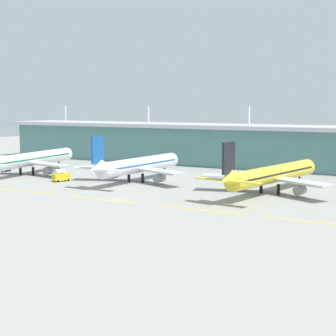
% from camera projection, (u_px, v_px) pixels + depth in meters
% --- Properties ---
extents(ground_plane, '(600.00, 600.00, 0.00)m').
position_uv_depth(ground_plane, '(117.00, 199.00, 180.99)').
color(ground_plane, gray).
extents(terminal_building, '(288.00, 34.00, 29.12)m').
position_uv_depth(terminal_building, '(253.00, 146.00, 273.85)').
color(terminal_building, slate).
rests_on(terminal_building, ground).
extents(airliner_nearest, '(48.08, 69.84, 18.90)m').
position_uv_depth(airliner_nearest, '(28.00, 160.00, 244.45)').
color(airliner_nearest, silver).
rests_on(airliner_nearest, ground).
extents(airliner_near_middle, '(48.80, 59.57, 18.90)m').
position_uv_depth(airliner_near_middle, '(138.00, 165.00, 221.56)').
color(airliner_near_middle, white).
rests_on(airliner_near_middle, ground).
extents(airliner_far_middle, '(48.56, 66.27, 18.90)m').
position_uv_depth(airliner_far_middle, '(272.00, 175.00, 192.19)').
color(airliner_far_middle, yellow).
rests_on(airliner_far_middle, ground).
extents(taxiway_stripe_mid_west, '(28.00, 0.70, 0.04)m').
position_uv_depth(taxiway_stripe_mid_west, '(25.00, 191.00, 197.60)').
color(taxiway_stripe_mid_west, yellow).
rests_on(taxiway_stripe_mid_west, ground).
extents(taxiway_stripe_centre, '(28.00, 0.70, 0.04)m').
position_uv_depth(taxiway_stripe_centre, '(104.00, 200.00, 180.17)').
color(taxiway_stripe_centre, yellow).
rests_on(taxiway_stripe_centre, ground).
extents(taxiway_stripe_mid_east, '(28.00, 0.70, 0.04)m').
position_uv_depth(taxiway_stripe_mid_east, '(199.00, 210.00, 162.74)').
color(taxiway_stripe_mid_east, yellow).
rests_on(taxiway_stripe_mid_east, ground).
extents(taxiway_stripe_east, '(28.00, 0.70, 0.04)m').
position_uv_depth(taxiway_stripe_east, '(318.00, 223.00, 145.31)').
color(taxiway_stripe_east, yellow).
rests_on(taxiway_stripe_east, ground).
extents(fuel_truck, '(4.10, 7.59, 4.95)m').
position_uv_depth(fuel_truck, '(61.00, 176.00, 223.26)').
color(fuel_truck, gold).
rests_on(fuel_truck, ground).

